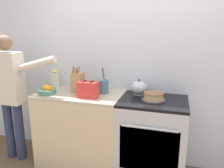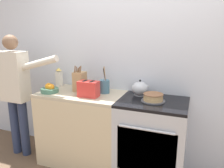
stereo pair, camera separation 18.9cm
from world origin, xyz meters
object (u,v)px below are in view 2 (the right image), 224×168
(stove_range, at_px, (151,140))
(utensil_crock, at_px, (104,86))
(tea_kettle, at_px, (140,88))
(knife_block, at_px, (80,81))
(person_baker, at_px, (16,86))
(milk_carton, at_px, (59,77))
(layer_cake, at_px, (153,98))
(fruit_bowl, at_px, (50,89))
(toaster, at_px, (89,89))

(stove_range, xyz_separation_m, utensil_crock, (-0.60, 0.10, 0.54))
(tea_kettle, relative_size, knife_block, 0.71)
(person_baker, bearing_deg, milk_carton, 31.53)
(layer_cake, relative_size, tea_kettle, 1.12)
(tea_kettle, bearing_deg, knife_block, -172.29)
(stove_range, distance_m, tea_kettle, 0.59)
(fruit_bowl, height_order, milk_carton, milk_carton)
(layer_cake, xyz_separation_m, tea_kettle, (-0.19, 0.17, 0.04))
(knife_block, distance_m, utensil_crock, 0.32)
(layer_cake, distance_m, toaster, 0.72)
(knife_block, bearing_deg, stove_range, -3.88)
(utensil_crock, bearing_deg, knife_block, -173.84)
(tea_kettle, distance_m, knife_block, 0.74)
(person_baker, bearing_deg, knife_block, 8.11)
(knife_block, distance_m, toaster, 0.27)
(layer_cake, height_order, toaster, toaster)
(layer_cake, bearing_deg, utensil_crock, 170.11)
(stove_range, bearing_deg, knife_block, 176.12)
(tea_kettle, xyz_separation_m, utensil_crock, (-0.41, -0.06, 0.00))
(milk_carton, bearing_deg, fruit_bowl, -77.03)
(layer_cake, bearing_deg, stove_range, 98.71)
(utensil_crock, height_order, fruit_bowl, utensil_crock)
(stove_range, xyz_separation_m, layer_cake, (0.00, -0.01, 0.49))
(milk_carton, bearing_deg, layer_cake, -8.59)
(stove_range, relative_size, toaster, 3.78)
(stove_range, height_order, utensil_crock, utensil_crock)
(toaster, xyz_separation_m, person_baker, (-1.02, -0.04, -0.05))
(stove_range, xyz_separation_m, person_baker, (-1.72, -0.15, 0.49))
(layer_cake, height_order, knife_block, knife_block)
(tea_kettle, relative_size, milk_carton, 0.93)
(stove_range, distance_m, toaster, 0.90)
(tea_kettle, bearing_deg, fruit_bowl, -164.99)
(person_baker, bearing_deg, utensil_crock, 5.84)
(knife_block, height_order, person_baker, person_baker)
(toaster, bearing_deg, layer_cake, 7.72)
(stove_range, xyz_separation_m, knife_block, (-0.91, 0.06, 0.58))
(toaster, relative_size, person_baker, 0.15)
(layer_cake, height_order, tea_kettle, tea_kettle)
(knife_block, bearing_deg, fruit_bowl, -149.95)
(knife_block, relative_size, fruit_bowl, 1.51)
(layer_cake, relative_size, person_baker, 0.16)
(tea_kettle, distance_m, fruit_bowl, 1.08)
(utensil_crock, distance_m, person_baker, 1.15)
(tea_kettle, relative_size, fruit_bowl, 1.07)
(toaster, xyz_separation_m, milk_carton, (-0.59, 0.29, 0.03))
(knife_block, distance_m, milk_carton, 0.40)
(stove_range, relative_size, person_baker, 0.57)
(fruit_bowl, relative_size, person_baker, 0.13)
(utensil_crock, distance_m, fruit_bowl, 0.66)
(stove_range, height_order, fruit_bowl, fruit_bowl)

